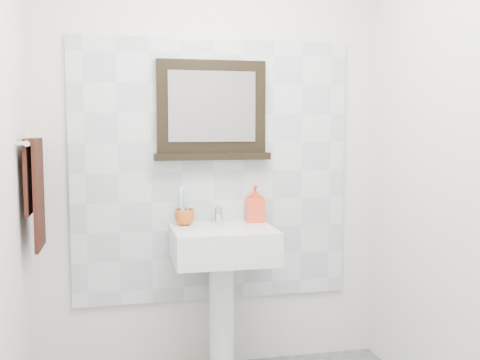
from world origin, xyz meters
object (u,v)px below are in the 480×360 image
at_px(toothbrush_cup, 185,217).
at_px(framed_mirror, 212,113).
at_px(pedestal_sink, 223,261).
at_px(soap_dispenser, 255,203).
at_px(hand_towel, 35,185).

relative_size(toothbrush_cup, framed_mirror, 0.17).
distance_m(toothbrush_cup, framed_mirror, 0.61).
xyz_separation_m(pedestal_sink, framed_mirror, (-0.03, 0.19, 0.81)).
bearing_deg(soap_dispenser, framed_mirror, 174.67).
relative_size(toothbrush_cup, hand_towel, 0.21).
bearing_deg(framed_mirror, soap_dispenser, -9.90).
bearing_deg(pedestal_sink, hand_towel, -177.47).
xyz_separation_m(toothbrush_cup, soap_dispenser, (0.41, 0.02, 0.06)).
bearing_deg(toothbrush_cup, framed_mirror, 22.02).
bearing_deg(hand_towel, pedestal_sink, 2.53).
height_order(toothbrush_cup, hand_towel, hand_towel).
distance_m(pedestal_sink, hand_towel, 1.06).
bearing_deg(pedestal_sink, toothbrush_cup, 148.63).
bearing_deg(hand_towel, framed_mirror, 13.83).
xyz_separation_m(pedestal_sink, toothbrush_cup, (-0.19, 0.12, 0.23)).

